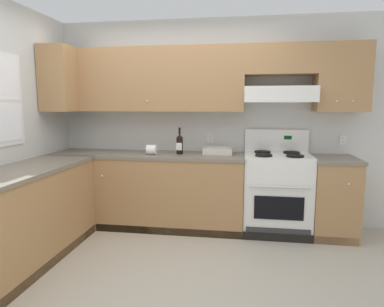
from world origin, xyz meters
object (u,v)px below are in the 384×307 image
wine_bottle (180,144)px  bowl (218,152)px  stove (277,193)px  paper_towel_roll (152,150)px

wine_bottle → bowl: bearing=11.6°
stove → bowl: 0.84m
bowl → paper_towel_roll: size_ratio=2.93×
wine_bottle → stove: bearing=0.4°
stove → paper_towel_roll: size_ratio=10.10×
bowl → wine_bottle: bearing=-168.4°
stove → paper_towel_roll: bearing=-176.4°
paper_towel_roll → stove: bearing=3.6°
stove → paper_towel_roll: (-1.48, -0.09, 0.49)m
stove → bowl: bearing=173.1°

